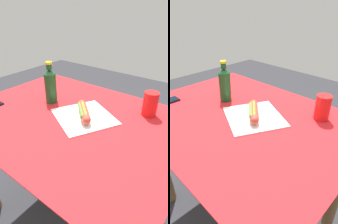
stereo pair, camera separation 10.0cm
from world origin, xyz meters
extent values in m
plane|color=#2D2D33|center=(0.00, 0.00, 0.00)|extent=(6.00, 6.00, 0.00)
cylinder|color=brown|center=(-0.46, -0.32, 0.37)|extent=(0.07, 0.07, 0.75)
cylinder|color=brown|center=(0.46, -0.32, 0.37)|extent=(0.07, 0.07, 0.75)
cube|color=brown|center=(0.00, 0.00, 0.76)|extent=(1.09, 0.80, 0.03)
cube|color=red|center=(0.00, 0.00, 0.78)|extent=(1.15, 0.86, 0.00)
cube|color=white|center=(-0.06, -0.03, 0.78)|extent=(0.38, 0.37, 0.01)
ellipsoid|color=#DBB26B|center=(-0.06, -0.03, 0.81)|extent=(0.16, 0.15, 0.05)
cylinder|color=#B24233|center=(-0.06, -0.03, 0.82)|extent=(0.16, 0.15, 0.04)
sphere|color=#B24233|center=(0.00, -0.10, 0.82)|extent=(0.04, 0.04, 0.04)
sphere|color=#B24233|center=(-0.13, 0.03, 0.82)|extent=(0.04, 0.04, 0.04)
cube|color=yellow|center=(-0.06, -0.03, 0.84)|extent=(0.10, 0.10, 0.00)
cylinder|color=#568433|center=(-0.05, -0.02, 0.82)|extent=(0.12, 0.11, 0.02)
cylinder|color=#14471E|center=(0.20, -0.06, 0.87)|extent=(0.07, 0.07, 0.17)
cone|color=#14471E|center=(0.20, -0.06, 0.96)|extent=(0.07, 0.07, 0.02)
cylinder|color=#14471E|center=(0.20, -0.06, 0.99)|extent=(0.03, 0.03, 0.03)
cylinder|color=yellow|center=(0.20, -0.06, 1.01)|extent=(0.03, 0.03, 0.01)
cylinder|color=red|center=(-0.31, -0.26, 0.85)|extent=(0.07, 0.07, 0.13)
camera|label=1|loc=(-0.60, 0.65, 1.30)|focal=31.73mm
camera|label=2|loc=(-0.68, 0.59, 1.30)|focal=31.73mm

